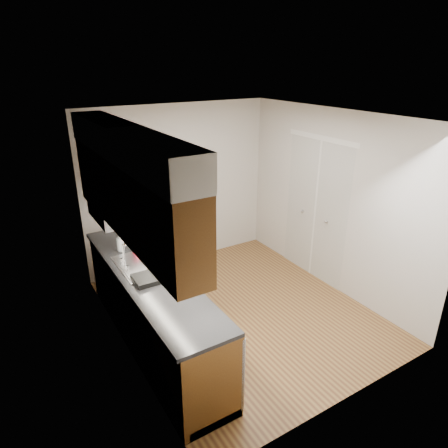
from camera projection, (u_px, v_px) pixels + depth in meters
name	position (u px, v px, depth m)	size (l,w,h in m)	color
floor	(240.00, 311.00, 5.25)	(3.50, 3.50, 0.00)	olive
ceiling	(244.00, 117.00, 4.29)	(3.50, 3.50, 0.00)	white
wall_left	(119.00, 253.00, 4.05)	(0.02, 3.50, 2.50)	beige
wall_right	(333.00, 202.00, 5.49)	(0.02, 3.50, 2.50)	beige
wall_back	(179.00, 187.00, 6.15)	(3.00, 0.02, 2.50)	beige
counter	(152.00, 307.00, 4.48)	(0.64, 2.80, 1.30)	brown
upper_cabinets	(128.00, 183.00, 3.90)	(0.47, 2.80, 1.21)	brown
closet_door	(315.00, 211.00, 5.81)	(0.02, 1.22, 2.05)	silver
floor_mat	(192.00, 318.00, 5.11)	(0.45, 0.76, 0.01)	#5B5C5E
person	(190.00, 258.00, 4.78)	(0.60, 0.40, 1.70)	#A8C3CD
soap_bottle_a	(120.00, 242.00, 4.74)	(0.09, 0.09, 0.24)	#B5BEC5
soap_bottle_b	(131.00, 233.00, 5.02)	(0.09, 0.10, 0.21)	#B5BEC5
soda_can	(135.00, 249.00, 4.69)	(0.07, 0.07, 0.13)	#AA1D35
dish_rack	(150.00, 278.00, 4.15)	(0.33, 0.28, 0.05)	black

